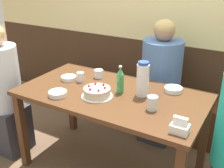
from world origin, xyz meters
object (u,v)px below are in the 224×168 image
glass_shot_small (99,74)px  napkin_holder (180,127)px  bowl_side_dish (58,94)px  birthday_cake (97,92)px  bench_seat (150,108)px  bowl_soup_white (173,89)px  bowl_rice_small (69,78)px  person_grey_tee (161,84)px  glass_water_tall (81,77)px  glass_tumbler_short (152,103)px  person_pale_blue_shirt (3,94)px  water_pitcher (143,79)px  soju_bottle (120,80)px

glass_shot_small → napkin_holder: bearing=-29.2°
glass_shot_small → bowl_side_dish: bearing=-98.3°
birthday_cake → napkin_holder: napkin_holder is taller
bench_seat → birthday_cake: birthday_cake is taller
bowl_soup_white → bowl_side_dish: 0.90m
bowl_rice_small → person_grey_tee: person_grey_tee is taller
glass_water_tall → bowl_side_dish: bearing=-86.7°
glass_water_tall → glass_tumbler_short: (0.72, -0.16, 0.01)m
bowl_side_dish → person_grey_tee: size_ratio=0.12×
person_pale_blue_shirt → glass_water_tall: bearing=24.8°
birthday_cake → glass_water_tall: (-0.28, 0.18, 0.01)m
glass_tumbler_short → glass_shot_small: (-0.64, 0.31, -0.01)m
bowl_soup_white → bowl_side_dish: same height
glass_shot_small → person_pale_blue_shirt: size_ratio=0.07×
water_pitcher → soju_bottle: 0.18m
water_pitcher → bowl_rice_small: size_ratio=2.08×
bowl_soup_white → bowl_rice_small: bearing=-165.6°
bench_seat → birthday_cake: size_ratio=8.64×
bench_seat → bowl_rice_small: bowl_rice_small is taller
bowl_rice_small → person_grey_tee: size_ratio=0.11×
bench_seat → glass_tumbler_short: 1.15m
water_pitcher → person_grey_tee: bearing=96.1°
soju_bottle → birthday_cake: bearing=-126.1°
birthday_cake → bowl_side_dish: 0.30m
water_pitcher → glass_water_tall: 0.58m
birthday_cake → glass_water_tall: birthday_cake is taller
soju_bottle → person_grey_tee: bearing=79.7°
birthday_cake → soju_bottle: bearing=53.9°
water_pitcher → glass_shot_small: bearing=164.2°
glass_tumbler_short → glass_water_tall: bearing=167.5°
glass_tumbler_short → person_grey_tee: (-0.22, 0.75, -0.18)m
glass_tumbler_short → person_grey_tee: 0.80m
water_pitcher → napkin_holder: size_ratio=2.46×
glass_shot_small → water_pitcher: bearing=-15.8°
glass_shot_small → soju_bottle: bearing=-29.2°
glass_shot_small → birthday_cake: bearing=-59.3°
bowl_side_dish → bench_seat: bearing=73.4°
birthday_cake → bowl_side_dish: size_ratio=1.71×
person_pale_blue_shirt → person_grey_tee: 1.46m
bowl_side_dish → glass_shot_small: glass_shot_small is taller
glass_tumbler_short → glass_shot_small: glass_tumbler_short is taller
birthday_cake → bowl_rice_small: birthday_cake is taller
bowl_rice_small → glass_tumbler_short: 0.85m
soju_bottle → bowl_soup_white: (0.36, 0.22, -0.09)m
water_pitcher → person_pale_blue_shirt: size_ratio=0.22×
napkin_holder → glass_water_tall: bearing=160.5°
person_pale_blue_shirt → napkin_holder: bearing=-1.6°
napkin_holder → soju_bottle: bearing=150.8°
water_pitcher → napkin_holder: water_pitcher is taller
bench_seat → bowl_rice_small: size_ratio=15.89×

